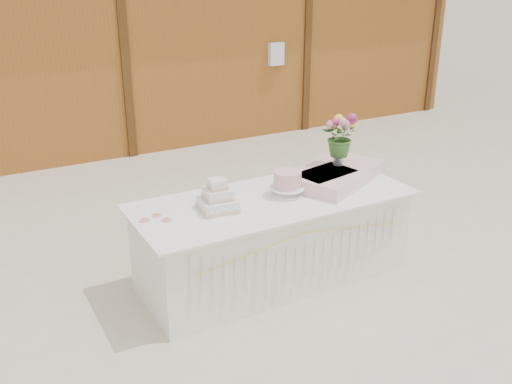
% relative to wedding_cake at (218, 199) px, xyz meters
% --- Properties ---
extents(ground, '(80.00, 80.00, 0.00)m').
position_rel_wedding_cake_xyz_m(ground, '(0.51, -0.01, -0.86)').
color(ground, beige).
rests_on(ground, ground).
extents(barn, '(12.60, 4.60, 3.30)m').
position_rel_wedding_cake_xyz_m(barn, '(0.50, 5.99, 0.82)').
color(barn, brown).
rests_on(barn, ground).
extents(cake_table, '(2.40, 1.00, 0.77)m').
position_rel_wedding_cake_xyz_m(cake_table, '(0.51, -0.01, -0.47)').
color(cake_table, white).
rests_on(cake_table, ground).
extents(wedding_cake, '(0.32, 0.32, 0.26)m').
position_rel_wedding_cake_xyz_m(wedding_cake, '(0.00, 0.00, 0.00)').
color(wedding_cake, white).
rests_on(wedding_cake, cake_table).
extents(pink_cake_stand, '(0.30, 0.30, 0.22)m').
position_rel_wedding_cake_xyz_m(pink_cake_stand, '(0.65, -0.01, 0.03)').
color(pink_cake_stand, white).
rests_on(pink_cake_stand, cake_table).
extents(satin_runner, '(1.10, 0.91, 0.12)m').
position_rel_wedding_cake_xyz_m(satin_runner, '(1.21, 0.08, -0.03)').
color(satin_runner, beige).
rests_on(satin_runner, cake_table).
extents(flower_vase, '(0.10, 0.10, 0.14)m').
position_rel_wedding_cake_xyz_m(flower_vase, '(1.30, 0.15, 0.10)').
color(flower_vase, silver).
rests_on(flower_vase, satin_runner).
extents(bouquet, '(0.43, 0.41, 0.37)m').
position_rel_wedding_cake_xyz_m(bouquet, '(1.30, 0.15, 0.35)').
color(bouquet, '#3B6A2A').
rests_on(bouquet, flower_vase).
extents(loose_flowers, '(0.24, 0.41, 0.02)m').
position_rel_wedding_cake_xyz_m(loose_flowers, '(-0.51, 0.11, -0.08)').
color(loose_flowers, pink).
rests_on(loose_flowers, cake_table).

